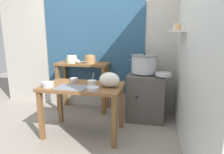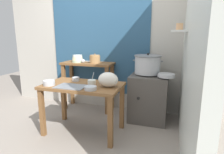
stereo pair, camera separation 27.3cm
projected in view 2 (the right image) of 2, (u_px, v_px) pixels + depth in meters
The scene contains 18 objects.
ground_plane at pixel (85, 130), 2.91m from camera, with size 9.00×9.00×0.00m, color gray.
wall_back at pixel (112, 40), 3.63m from camera, with size 4.40×0.12×2.60m.
wall_right at pixel (191, 43), 2.41m from camera, with size 0.30×3.20×2.60m.
prep_table at pixel (83, 92), 2.75m from camera, with size 1.10×0.66×0.72m.
back_shelf_table at pixel (88, 74), 3.63m from camera, with size 0.96×0.40×0.90m.
stove_block at pixel (149, 97), 3.23m from camera, with size 0.60×0.61×0.78m.
steamer_pot at pixel (148, 64), 3.14m from camera, with size 0.48×0.43×0.34m.
clay_pot at pixel (95, 59), 3.52m from camera, with size 0.19×0.19×0.17m.
bowl_stack_enamel at pixel (78, 59), 3.59m from camera, with size 0.21×0.21×0.14m.
ladle at pixel (84, 61), 3.51m from camera, with size 0.26×0.07×0.07m.
serving_tray at pixel (71, 87), 2.59m from camera, with size 0.40×0.28×0.01m, color slate.
plastic_bag at pixel (108, 80), 2.57m from camera, with size 0.27×0.20×0.20m, color silver.
wide_pan at pixel (166, 75), 2.91m from camera, with size 0.25×0.25×0.05m, color #B7BABF.
prep_bowl_0 at pixel (49, 83), 2.67m from camera, with size 0.16×0.16×0.07m.
prep_bowl_1 at pixel (92, 82), 2.73m from camera, with size 0.11×0.11×0.17m.
prep_bowl_2 at pixel (76, 79), 2.92m from camera, with size 0.11×0.11×0.06m.
prep_bowl_3 at pixel (91, 88), 2.45m from camera, with size 0.16×0.16×0.05m.
prep_bowl_4 at pixel (108, 80), 2.86m from camera, with size 0.12×0.12×0.06m.
Camera 2 is at (1.20, -2.42, 1.41)m, focal length 31.07 mm.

